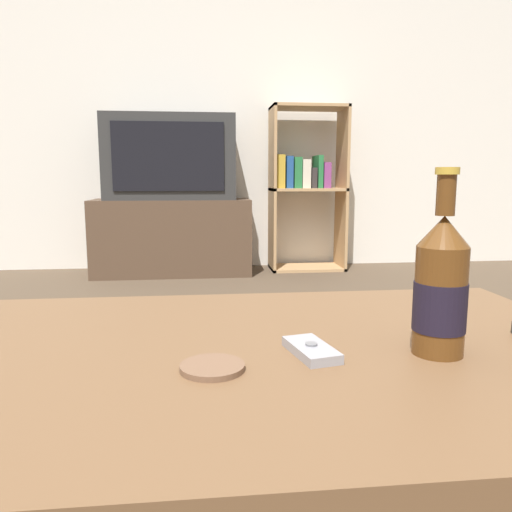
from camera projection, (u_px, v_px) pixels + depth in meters
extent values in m
cube|color=silver|center=(205.00, 87.00, 3.58)|extent=(8.00, 0.05, 2.60)
cube|color=brown|center=(231.00, 361.00, 0.75)|extent=(1.19, 0.70, 0.04)
cylinder|color=brown|center=(463.00, 391.00, 1.12)|extent=(0.07, 0.07, 0.36)
cube|color=#4C3828|center=(172.00, 237.00, 3.43)|extent=(1.06, 0.42, 0.51)
cube|color=#2D2D2D|center=(170.00, 158.00, 3.35)|extent=(0.86, 0.40, 0.55)
cube|color=black|center=(168.00, 157.00, 3.14)|extent=(0.70, 0.01, 0.43)
cube|color=tan|center=(272.00, 189.00, 3.53)|extent=(0.02, 0.30, 1.15)
cube|color=tan|center=(342.00, 189.00, 3.58)|extent=(0.02, 0.30, 1.15)
cube|color=tan|center=(306.00, 267.00, 3.64)|extent=(0.53, 0.30, 0.02)
cube|color=tan|center=(307.00, 189.00, 3.55)|extent=(0.53, 0.30, 0.02)
cube|color=tan|center=(309.00, 107.00, 3.47)|extent=(0.53, 0.30, 0.02)
cube|color=#B7932D|center=(279.00, 172.00, 3.51)|extent=(0.06, 0.21, 0.23)
cube|color=navy|center=(288.00, 172.00, 3.52)|extent=(0.05, 0.21, 0.22)
cube|color=#236B38|center=(296.00, 173.00, 3.53)|extent=(0.05, 0.21, 0.21)
cube|color=beige|center=(304.00, 174.00, 3.53)|extent=(0.06, 0.21, 0.20)
cube|color=#2D2828|center=(312.00, 178.00, 3.54)|extent=(0.04, 0.21, 0.14)
cube|color=#236B38|center=(318.00, 172.00, 3.54)|extent=(0.03, 0.21, 0.23)
cube|color=#7F3875|center=(324.00, 175.00, 3.55)|extent=(0.05, 0.21, 0.18)
cylinder|color=#563314|center=(440.00, 301.00, 0.71)|extent=(0.07, 0.07, 0.16)
cylinder|color=black|center=(440.00, 306.00, 0.71)|extent=(0.07, 0.07, 0.07)
cone|color=#563314|center=(444.00, 231.00, 0.69)|extent=(0.07, 0.07, 0.04)
cylinder|color=#563314|center=(446.00, 195.00, 0.69)|extent=(0.03, 0.03, 0.06)
cylinder|color=#B79333|center=(447.00, 171.00, 0.68)|extent=(0.03, 0.03, 0.01)
cube|color=gray|center=(311.00, 350.00, 0.72)|extent=(0.07, 0.11, 0.01)
cylinder|color=slate|center=(311.00, 344.00, 0.71)|extent=(0.02, 0.02, 0.00)
cylinder|color=brown|center=(212.00, 367.00, 0.66)|extent=(0.09, 0.09, 0.01)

